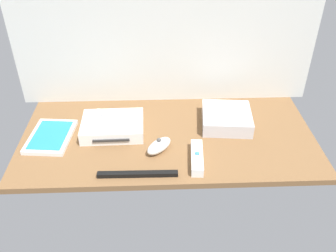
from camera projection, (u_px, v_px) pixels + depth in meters
ground_plane at (168, 138)px, 126.98cm from camera, size 100.00×48.00×2.00cm
back_wall at (165, 20)px, 128.18cm from camera, size 110.00×1.20×64.00cm
game_console at (113, 126)px, 127.16cm from camera, size 21.28×16.79×4.40cm
mini_computer at (227, 118)px, 130.49cm from camera, size 18.58×18.58×5.30cm
game_case at (51, 136)px, 124.91cm from camera, size 15.38×20.23×1.56cm
remote_wand at (197, 158)px, 114.39cm from camera, size 4.73×15.03×3.40cm
remote_nunchuk at (159, 146)px, 118.41cm from camera, size 10.07×10.29×5.10cm
remote_classic_pad at (115, 118)px, 125.34cm from camera, size 15.43×10.05×2.40cm
sensor_bar at (138, 174)px, 109.43cm from camera, size 24.02×2.13×1.40cm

